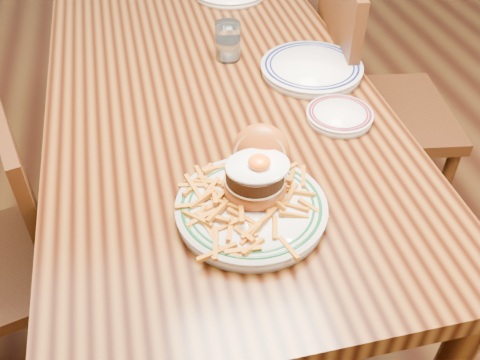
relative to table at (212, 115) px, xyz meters
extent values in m
plane|color=black|center=(0.00, 0.00, -0.66)|extent=(6.00, 6.00, 0.00)
cube|color=black|center=(0.00, 0.00, 0.06)|extent=(0.85, 1.60, 0.05)
cylinder|color=black|center=(-0.36, 0.74, -0.31)|extent=(0.07, 0.07, 0.70)
cylinder|color=black|center=(0.36, 0.74, -0.31)|extent=(0.07, 0.07, 0.70)
cube|color=#42210D|center=(-0.49, -0.17, -0.02)|extent=(0.12, 0.39, 0.43)
cylinder|color=#42210D|center=(-0.46, -0.34, -0.47)|extent=(0.04, 0.04, 0.39)
cylinder|color=#42210D|center=(-0.54, -0.01, -0.47)|extent=(0.04, 0.04, 0.39)
cube|color=#42210D|center=(0.62, 0.17, -0.21)|extent=(0.51, 0.51, 0.04)
cube|color=#42210D|center=(0.43, 0.20, 0.05)|extent=(0.10, 0.44, 0.48)
cylinder|color=#42210D|center=(0.84, 0.33, -0.44)|extent=(0.04, 0.04, 0.43)
cylinder|color=#42210D|center=(0.47, 0.39, -0.44)|extent=(0.04, 0.04, 0.43)
cylinder|color=#42210D|center=(0.78, -0.05, -0.44)|extent=(0.04, 0.04, 0.43)
cylinder|color=#42210D|center=(0.41, 0.01, -0.44)|extent=(0.04, 0.04, 0.43)
cylinder|color=silver|center=(-0.01, -0.48, 0.10)|extent=(0.29, 0.29, 0.02)
cylinder|color=silver|center=(-0.01, -0.48, 0.11)|extent=(0.30, 0.30, 0.01)
torus|color=#0C431E|center=(-0.01, -0.48, 0.12)|extent=(0.28, 0.28, 0.01)
torus|color=#0C431E|center=(-0.01, -0.48, 0.12)|extent=(0.25, 0.25, 0.01)
ellipsoid|color=#944413|center=(0.01, -0.45, 0.13)|extent=(0.13, 0.13, 0.06)
cylinder|color=#D1B483|center=(0.01, -0.45, 0.15)|extent=(0.12, 0.12, 0.00)
cylinder|color=black|center=(0.01, -0.45, 0.17)|extent=(0.12, 0.12, 0.03)
ellipsoid|color=white|center=(0.01, -0.45, 0.19)|extent=(0.12, 0.10, 0.01)
ellipsoid|color=#FF5C05|center=(0.01, -0.45, 0.20)|extent=(0.04, 0.04, 0.02)
ellipsoid|color=#944413|center=(0.04, -0.38, 0.17)|extent=(0.15, 0.14, 0.13)
cylinder|color=#D1B483|center=(0.03, -0.40, 0.16)|extent=(0.11, 0.08, 0.11)
cylinder|color=silver|center=(0.28, -0.21, 0.10)|extent=(0.16, 0.16, 0.02)
cylinder|color=silver|center=(0.28, -0.21, 0.11)|extent=(0.16, 0.16, 0.01)
torus|color=#5A1420|center=(0.28, -0.21, 0.11)|extent=(0.15, 0.15, 0.01)
torus|color=#5A1420|center=(0.28, -0.21, 0.11)|extent=(0.14, 0.14, 0.01)
cube|color=silver|center=(0.30, -0.20, 0.11)|extent=(0.09, 0.06, 0.00)
cylinder|color=silver|center=(0.28, 0.01, 0.10)|extent=(0.27, 0.27, 0.02)
cylinder|color=silver|center=(0.28, 0.01, 0.11)|extent=(0.28, 0.28, 0.01)
torus|color=#0E1446|center=(0.28, 0.01, 0.11)|extent=(0.26, 0.26, 0.01)
torus|color=#0E1446|center=(0.28, 0.01, 0.11)|extent=(0.23, 0.23, 0.01)
cylinder|color=white|center=(0.08, 0.15, 0.14)|extent=(0.07, 0.07, 0.11)
cylinder|color=silver|center=(0.08, 0.15, 0.12)|extent=(0.06, 0.06, 0.05)
camera|label=1|loc=(-0.20, -1.20, 0.85)|focal=40.00mm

